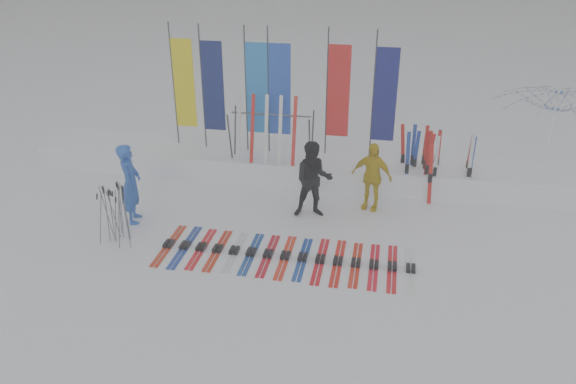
% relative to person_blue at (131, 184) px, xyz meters
% --- Properties ---
extents(ground, '(120.00, 120.00, 0.00)m').
position_rel_person_blue_xyz_m(ground, '(3.28, -1.56, -0.91)').
color(ground, white).
rests_on(ground, ground).
extents(snow_bank, '(14.00, 1.60, 0.60)m').
position_rel_person_blue_xyz_m(snow_bank, '(3.28, 3.04, -0.61)').
color(snow_bank, white).
rests_on(snow_bank, ground).
extents(person_blue, '(0.60, 0.75, 1.82)m').
position_rel_person_blue_xyz_m(person_blue, '(0.00, 0.00, 0.00)').
color(person_blue, blue).
rests_on(person_blue, ground).
extents(person_black, '(0.97, 0.82, 1.77)m').
position_rel_person_blue_xyz_m(person_black, '(3.87, 0.98, -0.02)').
color(person_black, black).
rests_on(person_black, ground).
extents(person_yellow, '(1.01, 0.63, 1.61)m').
position_rel_person_blue_xyz_m(person_yellow, '(5.12, 1.59, -0.10)').
color(person_yellow, gold).
rests_on(person_yellow, ground).
extents(tent_canopy, '(3.87, 3.90, 2.66)m').
position_rel_person_blue_xyz_m(tent_canopy, '(9.18, 3.30, 0.42)').
color(tent_canopy, white).
rests_on(tent_canopy, ground).
extents(ski_row, '(5.08, 1.70, 0.07)m').
position_rel_person_blue_xyz_m(ski_row, '(3.61, -0.89, -0.87)').
color(ski_row, '#B1250E').
rests_on(ski_row, ground).
extents(pole_cluster, '(0.74, 0.61, 1.25)m').
position_rel_person_blue_xyz_m(pole_cluster, '(0.04, -0.85, -0.31)').
color(pole_cluster, '#595B60').
rests_on(pole_cluster, ground).
extents(feather_flags, '(5.73, 0.17, 3.20)m').
position_rel_person_blue_xyz_m(feather_flags, '(2.51, 3.22, 1.34)').
color(feather_flags, '#383A3F').
rests_on(feather_flags, ground).
extents(ski_rack, '(2.04, 0.80, 1.23)m').
position_rel_person_blue_xyz_m(ski_rack, '(2.56, 2.64, 0.48)').
color(ski_rack, '#383A3F').
rests_on(ski_rack, ground).
extents(upright_skis, '(1.67, 1.17, 1.68)m').
position_rel_person_blue_xyz_m(upright_skis, '(6.57, 2.69, -0.12)').
color(upright_skis, silver).
rests_on(upright_skis, ground).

